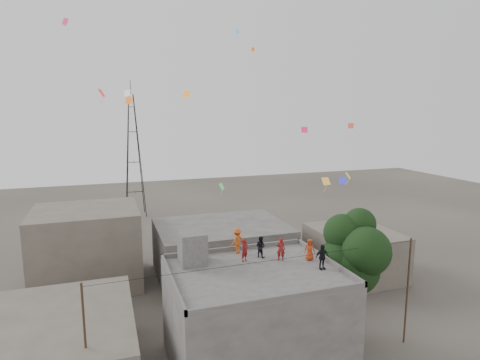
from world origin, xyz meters
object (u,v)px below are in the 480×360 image
object	(u,v)px
person_red_adult	(281,249)
person_dark_adult	(322,257)
transmission_tower	(134,156)
tree	(355,254)
stair_head_box	(192,248)

from	to	relation	value
person_red_adult	person_dark_adult	world-z (taller)	person_dark_adult
transmission_tower	person_red_adult	size ratio (longest dim) A/B	13.32
tree	person_dark_adult	world-z (taller)	tree
stair_head_box	tree	distance (m)	10.80
stair_head_box	person_red_adult	size ratio (longest dim) A/B	1.33
person_red_adult	person_dark_adult	size ratio (longest dim) A/B	0.97
transmission_tower	person_dark_adult	world-z (taller)	transmission_tower
stair_head_box	transmission_tower	distance (m)	37.46
person_red_adult	tree	bearing A→B (deg)	-164.09
tree	transmission_tower	bearing A→B (deg)	106.09
transmission_tower	person_red_adult	distance (m)	39.36
stair_head_box	person_dark_adult	distance (m)	8.00
stair_head_box	transmission_tower	xyz separation A→B (m)	(-0.80, 37.40, 1.97)
person_red_adult	stair_head_box	bearing A→B (deg)	8.16
stair_head_box	person_dark_adult	bearing A→B (deg)	-26.24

